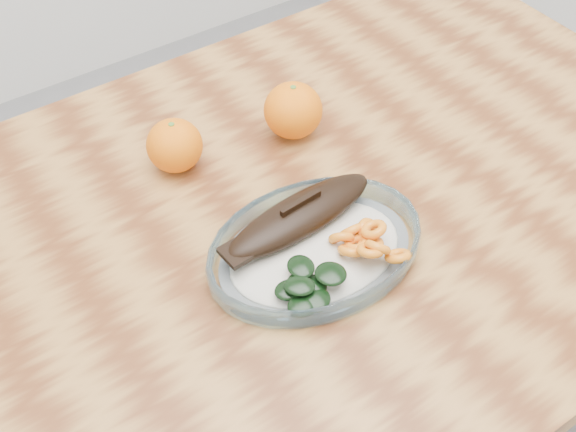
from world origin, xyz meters
The scene contains 4 objects.
dining_table centered at (0.00, 0.00, 0.65)m, with size 1.20×0.80×0.75m.
plated_meal centered at (-0.06, -0.07, 0.77)m, with size 0.54×0.54×0.08m.
orange_left centered at (-0.12, 0.17, 0.79)m, with size 0.08×0.08×0.08m, color orange.
orange_right centered at (0.05, 0.14, 0.79)m, with size 0.08×0.08×0.08m, color orange.
Camera 1 is at (-0.41, -0.53, 1.44)m, focal length 45.00 mm.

